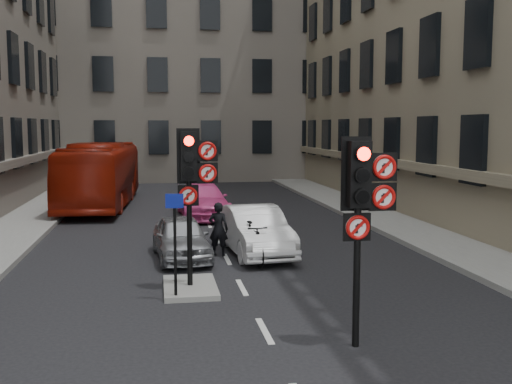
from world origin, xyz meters
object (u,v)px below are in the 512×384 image
object	(u,v)px
bus_red	(101,175)
motorcycle	(253,243)
signal_near	(363,196)
info_sign	(175,230)
signal_far	(193,173)
car_silver	(181,238)
motorcyclist	(218,229)
car_white	(255,231)
car_pink	(203,201)

from	to	relation	value
bus_red	motorcycle	size ratio (longest dim) A/B	5.61
signal_near	bus_red	bearing A→B (deg)	107.36
bus_red	info_sign	distance (m)	16.23
signal_far	car_silver	bearing A→B (deg)	92.72
motorcycle	bus_red	bearing A→B (deg)	104.06
car_silver	info_sign	xyz separation A→B (m)	(-0.28, -4.13, 0.94)
signal_far	motorcyclist	size ratio (longest dim) A/B	2.28
bus_red	car_silver	bearing A→B (deg)	-71.72
motorcycle	info_sign	world-z (taller)	info_sign
signal_near	motorcyclist	xyz separation A→B (m)	(-1.67, 7.53, -1.80)
bus_red	info_sign	size ratio (longest dim) A/B	4.84
motorcyclist	info_sign	distance (m)	4.61
signal_far	car_white	world-z (taller)	signal_far
signal_far	car_white	xyz separation A→B (m)	(2.01, 3.57, -2.00)
bus_red	car_pink	bearing A→B (deg)	-39.94
motorcyclist	signal_far	bearing A→B (deg)	96.26
car_silver	signal_far	bearing A→B (deg)	-92.30
signal_far	car_white	distance (m)	4.56
car_white	info_sign	distance (m)	5.09
car_white	info_sign	world-z (taller)	info_sign
car_white	motorcyclist	world-z (taller)	motorcyclist
bus_red	info_sign	bearing A→B (deg)	-76.51
signal_far	motorcyclist	distance (m)	4.12
signal_near	motorcyclist	distance (m)	7.92
signal_far	motorcycle	distance (m)	3.61
info_sign	motorcycle	bearing A→B (deg)	62.27
motorcyclist	motorcycle	bearing A→B (deg)	145.38
motorcycle	motorcyclist	xyz separation A→B (m)	(-0.82, 1.20, 0.21)
signal_near	car_pink	size ratio (longest dim) A/B	0.76
car_pink	info_sign	world-z (taller)	info_sign
motorcycle	signal_far	bearing A→B (deg)	-134.76
signal_near	car_silver	bearing A→B (deg)	110.65
signal_far	car_pink	bearing A→B (deg)	84.66
signal_far	car_pink	size ratio (longest dim) A/B	0.76
car_white	car_pink	bearing A→B (deg)	92.51
signal_far	info_sign	world-z (taller)	signal_far
car_pink	signal_near	bearing A→B (deg)	-87.09
signal_near	car_pink	world-z (taller)	signal_near
car_silver	motorcycle	world-z (taller)	car_silver
car_silver	signal_near	bearing A→B (deg)	-74.37
car_silver	car_white	size ratio (longest dim) A/B	0.84
car_silver	motorcycle	size ratio (longest dim) A/B	1.87
car_white	info_sign	size ratio (longest dim) A/B	1.92
car_white	motorcyclist	size ratio (longest dim) A/B	2.71
car_white	bus_red	distance (m)	12.80
signal_near	info_sign	distance (m)	4.52
motorcycle	info_sign	size ratio (longest dim) A/B	0.86
info_sign	bus_red	bearing A→B (deg)	107.63
signal_near	motorcycle	bearing A→B (deg)	97.64
car_pink	motorcyclist	bearing A→B (deg)	-93.84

